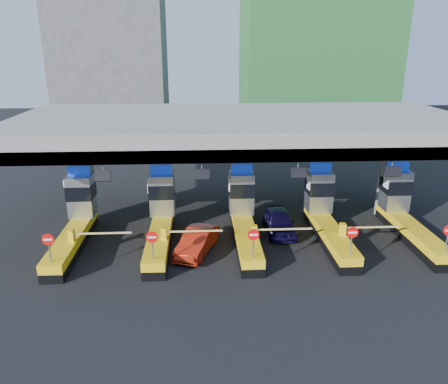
{
  "coord_description": "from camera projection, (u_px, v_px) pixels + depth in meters",
  "views": [
    {
      "loc": [
        -2.56,
        -24.32,
        11.16
      ],
      "look_at": [
        -1.21,
        0.0,
        2.95
      ],
      "focal_mm": 35.0,
      "sensor_mm": 36.0,
      "label": 1
    }
  ],
  "objects": [
    {
      "name": "toll_lane_far_left",
      "position": [
        77.0,
        218.0,
        26.0
      ],
      "size": [
        4.43,
        8.0,
        4.16
      ],
      "color": "black",
      "rests_on": "ground"
    },
    {
      "name": "van",
      "position": [
        279.0,
        221.0,
        27.24
      ],
      "size": [
        1.72,
        4.25,
        1.45
      ],
      "primitive_type": "imported",
      "rotation": [
        0.0,
        0.0,
        -0.0
      ],
      "color": "black",
      "rests_on": "ground"
    },
    {
      "name": "toll_lane_right",
      "position": [
        325.0,
        213.0,
        26.79
      ],
      "size": [
        4.43,
        8.0,
        4.16
      ],
      "color": "black",
      "rests_on": "ground"
    },
    {
      "name": "toll_canopy",
      "position": [
        241.0,
        129.0,
        27.47
      ],
      "size": [
        28.0,
        12.09,
        7.0
      ],
      "color": "slate",
      "rests_on": "ground"
    },
    {
      "name": "ground",
      "position": [
        244.0,
        237.0,
        26.71
      ],
      "size": [
        120.0,
        120.0,
        0.0
      ],
      "primitive_type": "plane",
      "color": "black",
      "rests_on": "ground"
    },
    {
      "name": "bg_building_scaffold",
      "position": [
        317.0,
        21.0,
        53.15
      ],
      "size": [
        18.0,
        12.0,
        28.0
      ],
      "primitive_type": "cube",
      "color": "#1E5926",
      "rests_on": "ground"
    },
    {
      "name": "toll_lane_left",
      "position": [
        161.0,
        216.0,
        26.27
      ],
      "size": [
        4.43,
        8.0,
        4.16
      ],
      "color": "black",
      "rests_on": "ground"
    },
    {
      "name": "bg_building_concrete",
      "position": [
        111.0,
        63.0,
        57.17
      ],
      "size": [
        14.0,
        10.0,
        18.0
      ],
      "primitive_type": "cube",
      "color": "#4C4C49",
      "rests_on": "ground"
    },
    {
      "name": "red_car",
      "position": [
        197.0,
        242.0,
        24.55
      ],
      "size": [
        2.71,
        4.32,
        1.34
      ],
      "primitive_type": "imported",
      "rotation": [
        0.0,
        0.0,
        -0.34
      ],
      "color": "maroon",
      "rests_on": "ground"
    },
    {
      "name": "toll_lane_far_right",
      "position": [
        404.0,
        211.0,
        27.05
      ],
      "size": [
        4.43,
        8.0,
        4.16
      ],
      "color": "black",
      "rests_on": "ground"
    },
    {
      "name": "toll_lane_center",
      "position": [
        244.0,
        214.0,
        26.53
      ],
      "size": [
        4.43,
        8.0,
        4.16
      ],
      "color": "black",
      "rests_on": "ground"
    }
  ]
}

